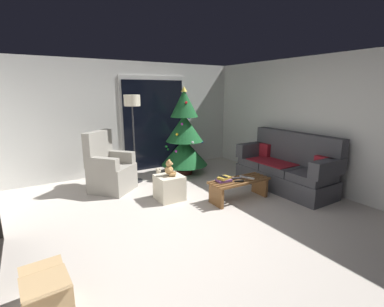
% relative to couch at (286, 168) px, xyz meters
% --- Properties ---
extents(ground_plane, '(7.00, 7.00, 0.00)m').
position_rel_couch_xyz_m(ground_plane, '(-2.32, -0.35, -0.40)').
color(ground_plane, '#BCB2A8').
extents(wall_back, '(5.72, 0.12, 2.50)m').
position_rel_couch_xyz_m(wall_back, '(-2.32, 2.71, 0.85)').
color(wall_back, silver).
rests_on(wall_back, ground).
extents(wall_right, '(0.12, 6.00, 2.50)m').
position_rel_couch_xyz_m(wall_right, '(0.54, -0.35, 0.85)').
color(wall_right, silver).
rests_on(wall_right, ground).
extents(patio_door_frame, '(1.60, 0.02, 2.20)m').
position_rel_couch_xyz_m(patio_door_frame, '(-1.60, 2.64, 0.70)').
color(patio_door_frame, silver).
rests_on(patio_door_frame, ground).
extents(patio_door_glass, '(1.50, 0.02, 2.10)m').
position_rel_couch_xyz_m(patio_door_glass, '(-1.60, 2.62, 0.65)').
color(patio_door_glass, black).
rests_on(patio_door_glass, ground).
extents(couch, '(0.80, 1.95, 1.08)m').
position_rel_couch_xyz_m(couch, '(0.00, 0.00, 0.00)').
color(couch, '#3D3D42').
rests_on(couch, ground).
extents(coffee_table, '(1.10, 0.40, 0.37)m').
position_rel_couch_xyz_m(coffee_table, '(-1.17, 0.00, -0.15)').
color(coffee_table, brown).
rests_on(coffee_table, ground).
extents(remote_silver, '(0.09, 0.16, 0.02)m').
position_rel_couch_xyz_m(remote_silver, '(-1.03, 0.06, -0.02)').
color(remote_silver, '#ADADB2').
rests_on(remote_silver, coffee_table).
extents(remote_black, '(0.16, 0.08, 0.02)m').
position_rel_couch_xyz_m(remote_black, '(-1.25, -0.08, -0.02)').
color(remote_black, black).
rests_on(remote_black, coffee_table).
extents(remote_white, '(0.10, 0.16, 0.02)m').
position_rel_couch_xyz_m(remote_white, '(-0.98, -0.05, -0.02)').
color(remote_white, silver).
rests_on(remote_white, coffee_table).
extents(remote_graphite, '(0.16, 0.11, 0.02)m').
position_rel_couch_xyz_m(remote_graphite, '(-1.19, 0.05, -0.02)').
color(remote_graphite, '#333338').
rests_on(remote_graphite, coffee_table).
extents(book_stack, '(0.26, 0.19, 0.08)m').
position_rel_couch_xyz_m(book_stack, '(-1.46, 0.07, 0.01)').
color(book_stack, '#6B3D7A').
rests_on(book_stack, coffee_table).
extents(cell_phone, '(0.10, 0.16, 0.01)m').
position_rel_couch_xyz_m(cell_phone, '(-1.47, 0.07, 0.05)').
color(cell_phone, black).
rests_on(cell_phone, book_stack).
extents(christmas_tree, '(1.04, 1.04, 1.96)m').
position_rel_couch_xyz_m(christmas_tree, '(-1.22, 1.84, 0.47)').
color(christmas_tree, '#4C1E19').
rests_on(christmas_tree, ground).
extents(armchair, '(0.97, 0.97, 1.13)m').
position_rel_couch_xyz_m(armchair, '(-2.96, 1.64, 0.00)').
color(armchair, gray).
rests_on(armchair, ground).
extents(floor_lamp, '(0.32, 0.32, 1.78)m').
position_rel_couch_xyz_m(floor_lamp, '(-2.38, 1.88, 1.11)').
color(floor_lamp, '#2D2D30').
rests_on(floor_lamp, ground).
extents(ottoman, '(0.44, 0.44, 0.43)m').
position_rel_couch_xyz_m(ottoman, '(-2.20, 0.65, -0.18)').
color(ottoman, beige).
rests_on(ottoman, ground).
extents(teddy_bear_honey, '(0.22, 0.21, 0.29)m').
position_rel_couch_xyz_m(teddy_bear_honey, '(-2.19, 0.65, 0.15)').
color(teddy_bear_honey, tan).
rests_on(teddy_bear_honey, ottoman).
extents(teddy_bear_cream_by_tree, '(0.21, 0.21, 0.29)m').
position_rel_couch_xyz_m(teddy_bear_cream_by_tree, '(-1.95, 1.66, -0.28)').
color(teddy_bear_cream_by_tree, beige).
rests_on(teddy_bear_cream_by_tree, ground).
extents(cardboard_box_open_near_shelf, '(0.39, 0.55, 0.38)m').
position_rel_couch_xyz_m(cardboard_box_open_near_shelf, '(-4.22, -1.10, -0.23)').
color(cardboard_box_open_near_shelf, tan).
rests_on(cardboard_box_open_near_shelf, ground).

